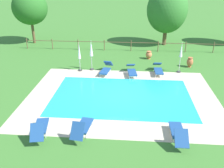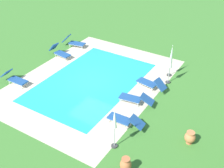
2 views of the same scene
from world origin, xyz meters
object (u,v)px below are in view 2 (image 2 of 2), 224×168
at_px(sun_lounger_north_mid, 151,83).
at_px(sun_lounger_north_far, 15,78).
at_px(terracotta_urn_near_fence, 126,165).
at_px(sun_lounger_south_near_corner, 125,120).
at_px(sun_lounger_north_end, 60,52).
at_px(patio_umbrella_closed_row_mid_west, 114,123).
at_px(terracotta_urn_by_tree, 190,137).
at_px(patio_umbrella_closed_row_west, 171,57).
at_px(sun_lounger_south_mid, 74,42).
at_px(patio_umbrella_closed_row_mid_east, 170,62).
at_px(sun_lounger_north_near_steps, 135,98).

xyz_separation_m(sun_lounger_north_mid, sun_lounger_north_far, (4.12, -7.78, 0.00)).
bearing_deg(terracotta_urn_near_fence, sun_lounger_south_near_corner, -149.65).
height_order(sun_lounger_north_end, patio_umbrella_closed_row_mid_west, patio_umbrella_closed_row_mid_west).
bearing_deg(terracotta_urn_near_fence, terracotta_urn_by_tree, 150.51).
relative_size(sun_lounger_north_far, sun_lounger_south_near_corner, 0.95).
relative_size(sun_lounger_north_mid, patio_umbrella_closed_row_west, 0.90).
distance_m(sun_lounger_south_mid, patio_umbrella_closed_row_mid_east, 8.78).
bearing_deg(sun_lounger_north_end, patio_umbrella_closed_row_mid_east, 95.92).
height_order(sun_lounger_north_far, patio_umbrella_closed_row_mid_west, patio_umbrella_closed_row_mid_west).
bearing_deg(terracotta_urn_by_tree, sun_lounger_south_near_corner, -81.44).
xyz_separation_m(sun_lounger_north_end, patio_umbrella_closed_row_mid_east, (-0.87, 8.42, 1.18)).
xyz_separation_m(patio_umbrella_closed_row_west, terracotta_urn_near_fence, (8.77, 1.52, -0.96)).
height_order(sun_lounger_south_near_corner, patio_umbrella_closed_row_mid_east, patio_umbrella_closed_row_mid_east).
relative_size(sun_lounger_north_near_steps, terracotta_urn_near_fence, 2.59).
relative_size(sun_lounger_north_mid, terracotta_urn_near_fence, 2.49).
distance_m(sun_lounger_south_near_corner, patio_umbrella_closed_row_mid_east, 5.33).
distance_m(sun_lounger_north_near_steps, terracotta_urn_near_fence, 5.13).
height_order(patio_umbrella_closed_row_west, terracotta_urn_near_fence, patio_umbrella_closed_row_west).
relative_size(sun_lounger_north_near_steps, patio_umbrella_closed_row_mid_east, 0.89).
bearing_deg(sun_lounger_south_near_corner, patio_umbrella_closed_row_mid_east, 176.16).
height_order(terracotta_urn_near_fence, terracotta_urn_by_tree, terracotta_urn_near_fence).
bearing_deg(sun_lounger_north_near_steps, sun_lounger_north_mid, 177.28).
distance_m(sun_lounger_north_near_steps, sun_lounger_north_mid, 1.95).
height_order(patio_umbrella_closed_row_west, patio_umbrella_closed_row_mid_east, patio_umbrella_closed_row_mid_east).
bearing_deg(patio_umbrella_closed_row_mid_east, patio_umbrella_closed_row_west, -162.47).
height_order(sun_lounger_north_end, sun_lounger_south_mid, sun_lounger_north_end).
distance_m(terracotta_urn_near_fence, terracotta_urn_by_tree, 3.69).
distance_m(patio_umbrella_closed_row_mid_east, terracotta_urn_by_tree, 5.70).
bearing_deg(patio_umbrella_closed_row_mid_east, sun_lounger_south_mid, -97.33).
bearing_deg(patio_umbrella_closed_row_mid_west, patio_umbrella_closed_row_mid_east, -179.87).
bearing_deg(sun_lounger_south_near_corner, terracotta_urn_near_fence, 30.35).
bearing_deg(terracotta_urn_by_tree, patio_umbrella_closed_row_mid_east, -146.81).
xyz_separation_m(sun_lounger_south_near_corner, terracotta_urn_by_tree, (-0.51, 3.40, 0.03)).
distance_m(sun_lounger_north_mid, terracotta_urn_by_tree, 5.09).
distance_m(patio_umbrella_closed_row_west, terracotta_urn_by_tree, 6.56).
bearing_deg(sun_lounger_north_near_steps, terracotta_urn_near_fence, 23.11).
height_order(patio_umbrella_closed_row_mid_east, terracotta_urn_by_tree, patio_umbrella_closed_row_mid_east).
relative_size(sun_lounger_south_near_corner, terracotta_urn_by_tree, 2.91).
height_order(sun_lounger_north_end, patio_umbrella_closed_row_mid_east, patio_umbrella_closed_row_mid_east).
bearing_deg(terracotta_urn_near_fence, sun_lounger_north_near_steps, -156.89).
distance_m(sun_lounger_north_far, patio_umbrella_closed_row_west, 10.33).
distance_m(sun_lounger_north_near_steps, sun_lounger_south_mid, 8.94).
height_order(sun_lounger_north_mid, patio_umbrella_closed_row_west, patio_umbrella_closed_row_west).
relative_size(sun_lounger_north_end, sun_lounger_south_mid, 0.97).
distance_m(sun_lounger_south_near_corner, patio_umbrella_closed_row_mid_west, 2.04).
distance_m(sun_lounger_south_near_corner, patio_umbrella_closed_row_west, 6.15).
xyz_separation_m(sun_lounger_north_near_steps, terracotta_urn_near_fence, (4.72, 2.01, 0.08)).
bearing_deg(sun_lounger_south_mid, patio_umbrella_closed_row_west, 88.48).
height_order(sun_lounger_south_near_corner, terracotta_urn_near_fence, terracotta_urn_near_fence).
xyz_separation_m(sun_lounger_north_near_steps, sun_lounger_north_mid, (-1.95, 0.09, 0.02)).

